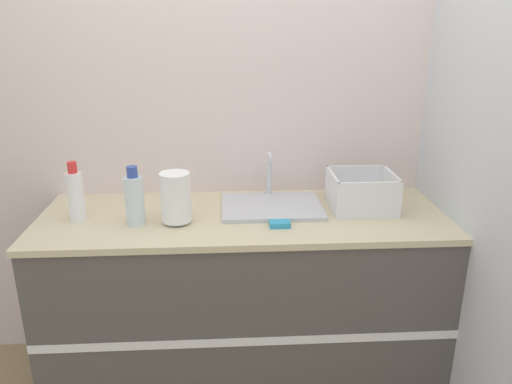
{
  "coord_description": "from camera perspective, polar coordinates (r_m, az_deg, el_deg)",
  "views": [
    {
      "loc": [
        -0.07,
        -1.84,
        1.77
      ],
      "look_at": [
        0.05,
        0.3,
        1.03
      ],
      "focal_mm": 35.0,
      "sensor_mm": 36.0,
      "label": 1
    }
  ],
  "objects": [
    {
      "name": "bottle_clear",
      "position": [
        2.25,
        -13.73,
        -0.8
      ],
      "size": [
        0.08,
        0.08,
        0.27
      ],
      "color": "silver",
      "rests_on": "counter_cabinet"
    },
    {
      "name": "sponge",
      "position": [
        2.2,
        2.73,
        -3.67
      ],
      "size": [
        0.09,
        0.06,
        0.02
      ],
      "color": "#3399BF",
      "rests_on": "counter_cabinet"
    },
    {
      "name": "sink",
      "position": [
        2.41,
        1.8,
        -1.46
      ],
      "size": [
        0.48,
        0.36,
        0.24
      ],
      "color": "silver",
      "rests_on": "counter_cabinet"
    },
    {
      "name": "paper_towel_roll",
      "position": [
        2.23,
        -9.15,
        -0.65
      ],
      "size": [
        0.13,
        0.13,
        0.23
      ],
      "color": "#4C4C51",
      "rests_on": "counter_cabinet"
    },
    {
      "name": "bottle_white_spray",
      "position": [
        2.37,
        -19.92,
        -0.33
      ],
      "size": [
        0.07,
        0.07,
        0.27
      ],
      "color": "white",
      "rests_on": "counter_cabinet"
    },
    {
      "name": "dish_rack",
      "position": [
        2.43,
        11.95,
        -0.37
      ],
      "size": [
        0.3,
        0.28,
        0.18
      ],
      "color": "white",
      "rests_on": "counter_cabinet"
    },
    {
      "name": "wall_right",
      "position": [
        2.45,
        21.97,
        6.72
      ],
      "size": [
        0.06,
        2.66,
        2.6
      ],
      "color": "silver",
      "rests_on": "ground_plane"
    },
    {
      "name": "counter_cabinet",
      "position": [
        2.54,
        -1.3,
        -12.07
      ],
      "size": [
        1.9,
        0.69,
        0.91
      ],
      "color": "#514C47",
      "rests_on": "ground_plane"
    },
    {
      "name": "wall_back",
      "position": [
        2.58,
        -1.75,
        8.63
      ],
      "size": [
        4.28,
        0.06,
        2.6
      ],
      "color": "silver",
      "rests_on": "ground_plane"
    }
  ]
}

